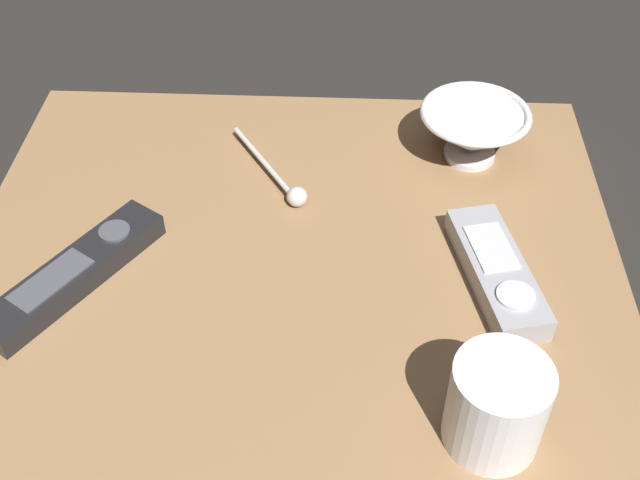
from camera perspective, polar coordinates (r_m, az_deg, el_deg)
ground_plane at (r=0.80m, az=-2.03°, el=-4.02°), size 6.00×6.00×0.00m
table at (r=0.79m, az=-2.06°, el=-3.01°), size 0.65×0.59×0.04m
cereal_bowl at (r=0.90m, az=10.99°, el=7.76°), size 0.12×0.12×0.06m
coffee_mug at (r=0.63m, az=12.63°, el=-11.60°), size 0.08×0.08×0.08m
teaspoon at (r=0.85m, az=-2.64°, el=3.97°), size 0.09×0.13×0.02m
tv_remote_near at (r=0.77m, az=12.63°, el=-2.24°), size 0.09×0.17×0.03m
tv_remote_far at (r=0.79m, az=-17.31°, el=-2.28°), size 0.15×0.19×0.03m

